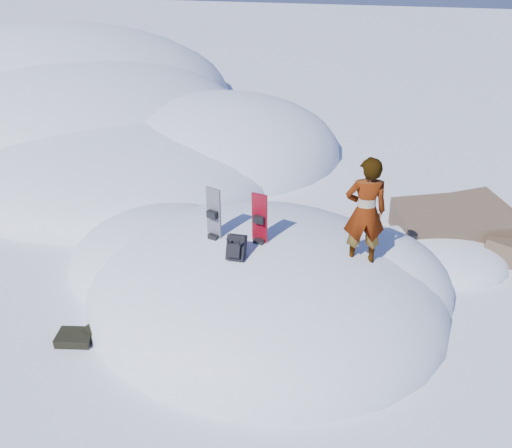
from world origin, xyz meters
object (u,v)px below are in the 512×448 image
(snowboard_dark, at_px, (214,228))
(snowboard_red, at_px, (260,233))
(backpack, at_px, (236,248))
(person, at_px, (365,212))

(snowboard_dark, bearing_deg, snowboard_red, 17.53)
(snowboard_red, xyz_separation_m, backpack, (-0.26, -0.51, -0.05))
(snowboard_red, relative_size, person, 0.80)
(snowboard_dark, relative_size, person, 0.82)
(backpack, bearing_deg, snowboard_red, 59.52)
(snowboard_red, bearing_deg, backpack, -106.16)
(person, bearing_deg, snowboard_red, -4.90)
(backpack, height_order, person, person)
(snowboard_red, distance_m, snowboard_dark, 0.84)
(backpack, distance_m, person, 2.22)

